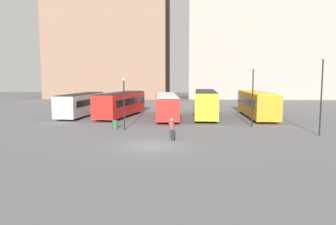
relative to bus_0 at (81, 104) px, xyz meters
name	(u,v)px	position (x,y,z in m)	size (l,w,h in m)	color
ground_plane	(151,146)	(10.79, -17.13, -1.53)	(160.00, 160.00, 0.00)	slate
building_block_left	(111,36)	(-5.33, 38.04, 13.03)	(27.22, 16.08, 29.13)	#7F604C
building_block_right	(259,31)	(29.17, 38.04, 13.90)	(31.77, 13.44, 30.86)	gray
bus_0	(81,104)	(0.00, 0.00, 0.00)	(3.12, 10.55, 2.81)	silver
bus_1	(121,103)	(5.06, -0.12, 0.09)	(4.37, 11.49, 2.97)	red
bus_2	(166,105)	(10.69, -0.93, 0.00)	(3.70, 12.42, 2.78)	red
bus_3	(205,103)	(15.38, -0.37, 0.23)	(2.75, 11.51, 3.23)	gold
bus_4	(257,104)	(21.58, 0.17, 0.14)	(2.75, 12.35, 3.07)	orange
traveler	(171,127)	(12.08, -14.58, -0.53)	(0.51, 0.51, 1.68)	#382D4C
suitcase	(173,137)	(12.24, -15.07, -1.27)	(0.27, 0.39, 0.76)	black
lamp_post_0	(322,90)	(24.34, -12.10, 2.27)	(0.28, 0.28, 6.58)	black
lamp_post_1	(124,99)	(7.48, -10.28, 1.34)	(0.28, 0.28, 4.79)	black
lamp_post_2	(253,92)	(19.64, -7.38, 1.92)	(0.28, 0.28, 5.89)	black
trash_bin	(115,125)	(6.51, -9.86, -1.11)	(0.52, 0.52, 0.85)	#285633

